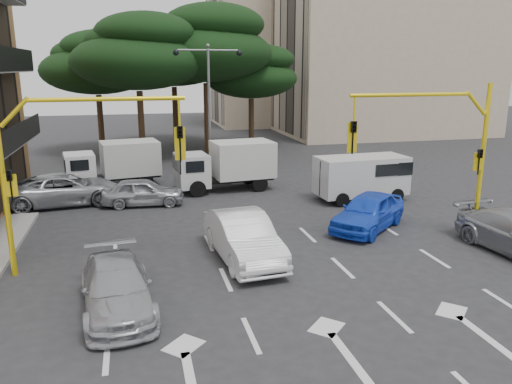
# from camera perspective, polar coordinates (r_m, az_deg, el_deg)

# --- Properties ---
(ground) EXTENTS (120.00, 120.00, 0.00)m
(ground) POSITION_cam_1_polar(r_m,az_deg,el_deg) (16.60, 3.41, -9.28)
(ground) COLOR #28282B
(ground) RESTS_ON ground
(median_strip) EXTENTS (1.40, 6.00, 0.15)m
(median_strip) POSITION_cam_1_polar(r_m,az_deg,el_deg) (31.55, -5.19, 2.14)
(median_strip) COLOR gray
(median_strip) RESTS_ON ground
(apartment_beige_near) EXTENTS (20.20, 12.15, 18.70)m
(apartment_beige_near) POSITION_cam_1_polar(r_m,az_deg,el_deg) (52.68, 14.56, 16.69)
(apartment_beige_near) COLOR tan
(apartment_beige_near) RESTS_ON ground
(apartment_beige_far) EXTENTS (16.20, 12.15, 16.70)m
(apartment_beige_far) POSITION_cam_1_polar(r_m,az_deg,el_deg) (61.13, 2.94, 15.74)
(apartment_beige_far) COLOR tan
(apartment_beige_far) RESTS_ON ground
(pine_left_near) EXTENTS (9.15, 9.15, 10.23)m
(pine_left_near) POSITION_cam_1_polar(r_m,az_deg,el_deg) (36.51, -13.31, 15.35)
(pine_left_near) COLOR #382616
(pine_left_near) RESTS_ON ground
(pine_center) EXTENTS (9.98, 9.98, 11.16)m
(pine_center) POSITION_cam_1_polar(r_m,az_deg,el_deg) (38.94, -5.74, 16.56)
(pine_center) COLOR #382616
(pine_center) RESTS_ON ground
(pine_left_far) EXTENTS (8.32, 8.32, 9.30)m
(pine_left_far) POSITION_cam_1_polar(r_m,az_deg,el_deg) (40.56, -17.72, 13.93)
(pine_left_far) COLOR #382616
(pine_left_far) RESTS_ON ground
(pine_right) EXTENTS (7.49, 7.49, 8.37)m
(pine_right) POSITION_cam_1_polar(r_m,az_deg,el_deg) (41.62, -0.46, 13.60)
(pine_right) COLOR #382616
(pine_right) RESTS_ON ground
(pine_back) EXTENTS (9.15, 9.15, 10.23)m
(pine_back) POSITION_cam_1_polar(r_m,az_deg,el_deg) (43.65, -9.39, 15.27)
(pine_back) COLOR #382616
(pine_back) RESTS_ON ground
(signal_mast_right) EXTENTS (5.79, 0.37, 6.00)m
(signal_mast_right) POSITION_cam_1_polar(r_m,az_deg,el_deg) (20.25, 20.65, 5.55)
(signal_mast_right) COLOR yellow
(signal_mast_right) RESTS_ON ground
(signal_mast_left) EXTENTS (5.79, 0.37, 6.00)m
(signal_mast_left) POSITION_cam_1_polar(r_m,az_deg,el_deg) (16.89, -21.26, 3.96)
(signal_mast_left) COLOR yellow
(signal_mast_left) RESTS_ON ground
(street_lamp_center) EXTENTS (4.16, 0.36, 7.77)m
(street_lamp_center) POSITION_cam_1_polar(r_m,az_deg,el_deg) (30.89, -5.42, 11.90)
(street_lamp_center) COLOR slate
(street_lamp_center) RESTS_ON median_strip
(car_white_hatch) EXTENTS (2.17, 5.08, 1.63)m
(car_white_hatch) POSITION_cam_1_polar(r_m,az_deg,el_deg) (17.46, -1.47, -5.18)
(car_white_hatch) COLOR white
(car_white_hatch) RESTS_ON ground
(car_blue_compact) EXTENTS (4.56, 4.28, 1.52)m
(car_blue_compact) POSITION_cam_1_polar(r_m,az_deg,el_deg) (21.21, 12.71, -2.17)
(car_blue_compact) COLOR blue
(car_blue_compact) RESTS_ON ground
(car_silver_wagon) EXTENTS (2.29, 4.73, 1.33)m
(car_silver_wagon) POSITION_cam_1_polar(r_m,az_deg,el_deg) (14.55, -15.64, -10.45)
(car_silver_wagon) COLOR #AAACB2
(car_silver_wagon) RESTS_ON ground
(car_silver_cross_a) EXTENTS (5.79, 3.24, 1.53)m
(car_silver_cross_a) POSITION_cam_1_polar(r_m,az_deg,el_deg) (26.12, -20.99, 0.29)
(car_silver_cross_a) COLOR #A6A7AE
(car_silver_cross_a) RESTS_ON ground
(car_silver_cross_b) EXTENTS (4.07, 1.90, 1.35)m
(car_silver_cross_b) POSITION_cam_1_polar(r_m,az_deg,el_deg) (24.89, -12.81, 0.02)
(car_silver_cross_b) COLOR #A9ABB2
(car_silver_cross_b) RESTS_ON ground
(van_white) EXTENTS (4.64, 2.29, 2.27)m
(van_white) POSITION_cam_1_polar(r_m,az_deg,el_deg) (25.78, 11.92, 1.60)
(van_white) COLOR silver
(van_white) RESTS_ON ground
(box_truck_a) EXTENTS (5.44, 2.96, 2.54)m
(box_truck_a) POSITION_cam_1_polar(r_m,az_deg,el_deg) (29.04, -15.94, 3.02)
(box_truck_a) COLOR white
(box_truck_a) RESTS_ON ground
(box_truck_b) EXTENTS (5.58, 2.81, 2.65)m
(box_truck_b) POSITION_cam_1_polar(r_m,az_deg,el_deg) (27.26, -3.48, 2.96)
(box_truck_b) COLOR silver
(box_truck_b) RESTS_ON ground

